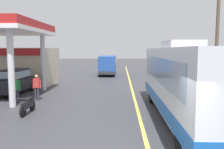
{
  "coord_description": "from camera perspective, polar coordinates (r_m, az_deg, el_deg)",
  "views": [
    {
      "loc": [
        -0.89,
        -5.45,
        3.24
      ],
      "look_at": [
        -1.5,
        10.0,
        1.6
      ],
      "focal_mm": 37.51,
      "sensor_mm": 36.0,
      "label": 1
    }
  ],
  "objects": [
    {
      "name": "pedestrian_near_pump",
      "position": [
        15.38,
        -22.38,
        -3.03
      ],
      "size": [
        0.55,
        0.22,
        1.66
      ],
      "color": "#33333F",
      "rests_on": "ground"
    },
    {
      "name": "motorcycle_parked_forecourt",
      "position": [
        12.7,
        -19.82,
        -7.03
      ],
      "size": [
        0.55,
        1.8,
        0.92
      ],
      "color": "black",
      "rests_on": "ground"
    },
    {
      "name": "car_at_pump",
      "position": [
        18.69,
        -22.8,
        -1.26
      ],
      "size": [
        1.7,
        4.2,
        1.82
      ],
      "color": "black",
      "rests_on": "ground"
    },
    {
      "name": "minibus_opposing_lane",
      "position": [
        30.29,
        -1.03,
        2.7
      ],
      "size": [
        2.04,
        6.13,
        2.44
      ],
      "color": "#264C9E",
      "rests_on": "ground"
    },
    {
      "name": "coach_bus_main",
      "position": [
        11.44,
        17.48,
        -1.86
      ],
      "size": [
        2.6,
        11.04,
        3.69
      ],
      "color": "silver",
      "rests_on": "ground"
    },
    {
      "name": "utility_pole_roadside",
      "position": [
        18.42,
        24.24,
        8.46
      ],
      "size": [
        1.8,
        0.24,
        8.0
      ],
      "color": "brown",
      "rests_on": "ground"
    },
    {
      "name": "gas_station_roadside",
      "position": [
        22.06,
        -24.38,
        3.92
      ],
      "size": [
        9.1,
        11.95,
        5.1
      ],
      "color": "#B21E1E",
      "rests_on": "ground"
    },
    {
      "name": "pedestrian_by_shop",
      "position": [
        15.74,
        -17.89,
        -2.67
      ],
      "size": [
        0.55,
        0.22,
        1.66
      ],
      "color": "#33333F",
      "rests_on": "ground"
    },
    {
      "name": "lane_divider_stripe",
      "position": [
        20.72,
        4.7,
        -2.95
      ],
      "size": [
        0.16,
        50.0,
        0.01
      ],
      "primitive_type": "cube",
      "color": "#D8CC4C",
      "rests_on": "ground"
    },
    {
      "name": "ground",
      "position": [
        25.67,
        4.23,
        -1.21
      ],
      "size": [
        120.0,
        120.0,
        0.0
      ],
      "primitive_type": "plane",
      "color": "#38383D"
    }
  ]
}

